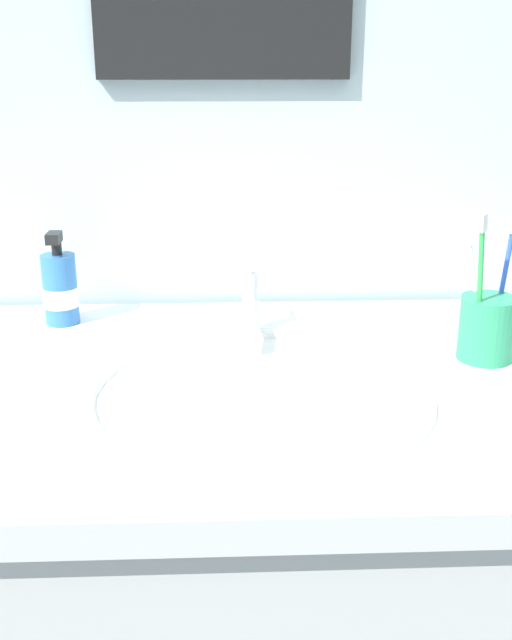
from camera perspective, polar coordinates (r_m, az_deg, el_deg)
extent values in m
cube|color=silver|center=(1.29, -2.36, 14.50)|extent=(2.44, 0.04, 2.40)
cube|color=white|center=(1.02, -2.08, -5.45)|extent=(1.24, 0.65, 0.04)
ellipsoid|color=white|center=(0.99, 0.07, -8.81)|extent=(0.39, 0.39, 0.12)
torus|color=white|center=(0.96, 0.07, -5.66)|extent=(0.45, 0.45, 0.02)
cylinder|color=#595B60|center=(1.02, 0.07, -11.60)|extent=(0.03, 0.03, 0.01)
cylinder|color=silver|center=(1.16, -0.41, 1.31)|extent=(0.02, 0.02, 0.09)
cylinder|color=silver|center=(1.11, -0.31, 0.19)|extent=(0.02, 0.12, 0.04)
cylinder|color=silver|center=(1.16, -0.44, 4.13)|extent=(0.01, 0.05, 0.01)
cylinder|color=#2D9966|center=(1.11, 17.07, -0.61)|extent=(0.08, 0.08, 0.09)
cylinder|color=blue|center=(1.12, 18.10, 2.22)|extent=(0.03, 0.02, 0.18)
cylinder|color=white|center=(1.12, 16.26, 1.83)|extent=(0.03, 0.05, 0.16)
cube|color=white|center=(1.11, 15.81, 6.00)|extent=(0.02, 0.02, 0.03)
cylinder|color=green|center=(1.07, 16.58, 2.00)|extent=(0.03, 0.03, 0.20)
cube|color=white|center=(1.03, 16.78, 7.04)|extent=(0.02, 0.02, 0.03)
cylinder|color=#3372BF|center=(1.24, -14.51, 2.27)|extent=(0.05, 0.05, 0.11)
cylinder|color=black|center=(1.22, -14.77, 5.24)|extent=(0.02, 0.02, 0.02)
cube|color=black|center=(1.20, -14.96, 6.02)|extent=(0.02, 0.04, 0.02)
cylinder|color=white|center=(1.24, -14.46, 1.73)|extent=(0.06, 0.06, 0.03)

